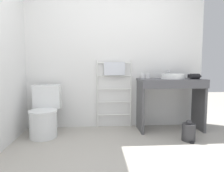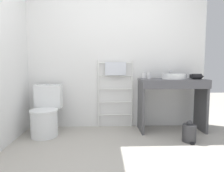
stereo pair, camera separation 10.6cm
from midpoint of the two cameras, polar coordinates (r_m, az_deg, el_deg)
wall_back at (r=3.54m, az=1.46°, el=10.29°), size 3.18×0.12×2.70m
toilet at (r=3.27m, az=-17.56°, el=-7.73°), size 0.42×0.57×0.78m
towel_radiator at (r=3.43m, az=1.87°, el=1.86°), size 0.62×0.06×1.17m
vanity_counter at (r=3.41m, az=17.58°, el=-2.58°), size 1.04×0.52×0.86m
sink_basin at (r=3.39m, az=18.22°, el=2.66°), size 0.38×0.38×0.08m
faucet at (r=3.58m, az=17.09°, el=3.49°), size 0.02×0.10×0.13m
cup_near_wall at (r=3.46m, az=10.05°, el=3.01°), size 0.07×0.07×0.10m
cup_near_edge at (r=3.44m, az=11.46°, el=2.98°), size 0.07×0.07×0.10m
hair_dryer at (r=3.47m, az=23.87°, el=2.51°), size 0.19×0.18×0.09m
trash_bin at (r=3.11m, az=22.14°, el=-12.21°), size 0.19×0.22×0.31m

